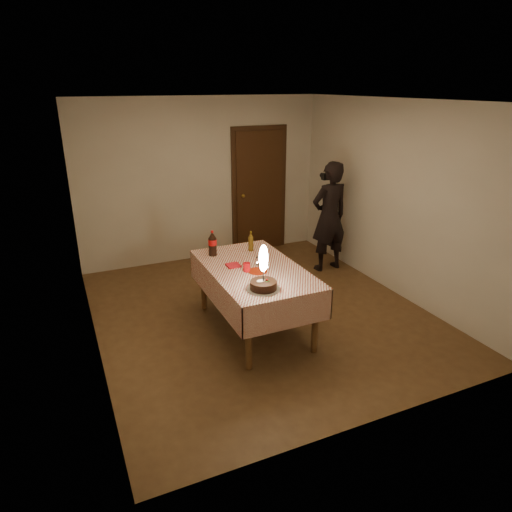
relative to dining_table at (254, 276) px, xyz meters
name	(u,v)px	position (x,y,z in m)	size (l,w,h in m)	color
ground	(260,312)	(0.23, 0.34, -0.68)	(4.00, 4.50, 0.01)	brown
room_shell	(260,184)	(0.26, 0.41, 0.97)	(4.04, 4.54, 2.62)	beige
dining_table	(254,276)	(0.00, 0.00, 0.00)	(1.02, 1.72, 0.79)	brown
birthday_cake	(263,279)	(-0.15, -0.57, 0.22)	(0.35, 0.35, 0.48)	white
red_plate	(258,271)	(-0.01, -0.12, 0.11)	(0.22, 0.22, 0.01)	#B6270C
red_cup	(247,267)	(-0.12, -0.06, 0.15)	(0.08, 0.08, 0.10)	red
clear_cup	(259,261)	(0.09, 0.07, 0.15)	(0.07, 0.07, 0.09)	white
napkin_stack	(233,265)	(-0.20, 0.14, 0.11)	(0.15, 0.15, 0.02)	red
cola_bottle	(212,243)	(-0.30, 0.58, 0.26)	(0.10, 0.10, 0.32)	black
amber_bottle_right	(251,242)	(0.19, 0.54, 0.22)	(0.06, 0.06, 0.25)	#563C0E
photographer	(329,217)	(1.82, 1.26, 0.17)	(0.65, 0.47, 1.70)	black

